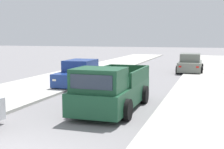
% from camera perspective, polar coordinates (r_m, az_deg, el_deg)
% --- Properties ---
extents(sidewalk_left, '(4.64, 60.00, 0.12)m').
position_cam_1_polar(sidewalk_left, '(20.29, -10.05, -1.06)').
color(sidewalk_left, '#B2AFA8').
rests_on(sidewalk_left, ground).
extents(sidewalk_right, '(4.64, 60.00, 0.12)m').
position_cam_1_polar(sidewalk_right, '(17.96, 18.97, -2.38)').
color(sidewalk_right, '#B2AFA8').
rests_on(sidewalk_right, ground).
extents(curb_left, '(0.16, 60.00, 0.10)m').
position_cam_1_polar(curb_left, '(19.88, -7.71, -1.21)').
color(curb_left, silver).
rests_on(curb_left, ground).
extents(curb_right, '(0.16, 60.00, 0.10)m').
position_cam_1_polar(curb_right, '(17.97, 16.03, -2.30)').
color(curb_right, silver).
rests_on(curb_right, ground).
extents(pickup_truck, '(2.22, 5.21, 1.80)m').
position_cam_1_polar(pickup_truck, '(12.03, -0.12, -3.00)').
color(pickup_truck, '#19472D').
rests_on(pickup_truck, ground).
extents(car_right_near, '(2.13, 4.31, 1.54)m').
position_cam_1_polar(car_right_near, '(18.08, -5.93, 0.11)').
color(car_right_near, navy).
rests_on(car_right_near, ground).
extents(car_left_mid, '(2.06, 4.27, 1.54)m').
position_cam_1_polar(car_left_mid, '(25.68, 14.36, 1.97)').
color(car_left_mid, slate).
rests_on(car_left_mid, ground).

